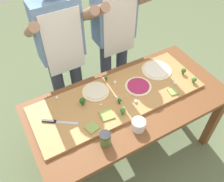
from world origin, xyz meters
name	(u,v)px	position (x,y,z in m)	size (l,w,h in m)	color
ground_plane	(125,148)	(0.00, 0.00, 0.00)	(8.00, 8.00, 0.00)	#60704C
prep_table	(128,108)	(0.00, 0.00, 0.68)	(1.69, 0.83, 0.78)	brown
cutting_board	(118,97)	(-0.06, 0.07, 0.79)	(1.46, 0.53, 0.02)	#B27F47
chefs_knife	(55,122)	(-0.62, 0.08, 0.81)	(0.24, 0.17, 0.02)	#B7BABF
pizza_whole_beet_magenta	(138,86)	(0.15, 0.08, 0.81)	(0.23, 0.23, 0.02)	beige
pizza_whole_cheese_artichoke	(96,91)	(-0.20, 0.20, 0.81)	(0.23, 0.23, 0.02)	beige
pizza_whole_white_garlic	(156,70)	(0.41, 0.17, 0.81)	(0.28, 0.28, 0.02)	beige
pizza_slice_near_left	(173,92)	(0.37, -0.12, 0.81)	(0.08, 0.08, 0.01)	#899E4C
pizza_slice_near_right	(92,128)	(-0.39, -0.11, 0.81)	(0.09, 0.09, 0.01)	#899E4C
pizza_slice_center	(107,115)	(-0.24, -0.06, 0.81)	(0.10, 0.10, 0.01)	#899E4C
broccoli_floret_back_right	(106,78)	(-0.06, 0.29, 0.82)	(0.03, 0.03, 0.04)	#2C5915
broccoli_floret_front_right	(184,71)	(0.60, 0.01, 0.84)	(0.04, 0.04, 0.06)	#366618
broccoli_floret_back_mid	(82,101)	(-0.36, 0.13, 0.84)	(0.05, 0.05, 0.07)	#2C5915
broccoli_floret_center_left	(119,100)	(-0.09, 0.00, 0.83)	(0.03, 0.03, 0.05)	#2C5915
broccoli_floret_center_right	(194,80)	(0.60, -0.12, 0.84)	(0.04, 0.04, 0.06)	#487A23
broccoli_floret_front_mid	(123,111)	(-0.12, -0.11, 0.84)	(0.04, 0.04, 0.06)	#3F7220
cheese_crumble_a	(116,97)	(-0.08, 0.06, 0.81)	(0.01, 0.01, 0.01)	white
cheese_crumble_b	(57,98)	(-0.52, 0.30, 0.81)	(0.02, 0.02, 0.02)	silver
cheese_crumble_c	(115,82)	(-0.01, 0.21, 0.81)	(0.02, 0.02, 0.02)	white
cheese_crumble_d	(175,83)	(0.44, -0.05, 0.81)	(0.02, 0.02, 0.02)	silver
cheese_crumble_e	(136,101)	(0.03, -0.06, 0.81)	(0.02, 0.02, 0.02)	silver
cheese_crumble_f	(101,105)	(-0.23, 0.05, 0.81)	(0.02, 0.02, 0.02)	silver
flour_cup	(138,125)	(-0.08, -0.27, 0.81)	(0.11, 0.11, 0.09)	white
sauce_jar	(105,139)	(-0.36, -0.26, 0.83)	(0.08, 0.08, 0.11)	#517033
cook_left	(61,47)	(-0.30, 0.68, 1.00)	(0.54, 0.39, 1.67)	#333847
cook_right	(114,30)	(0.25, 0.68, 1.00)	(0.54, 0.39, 1.67)	#333847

